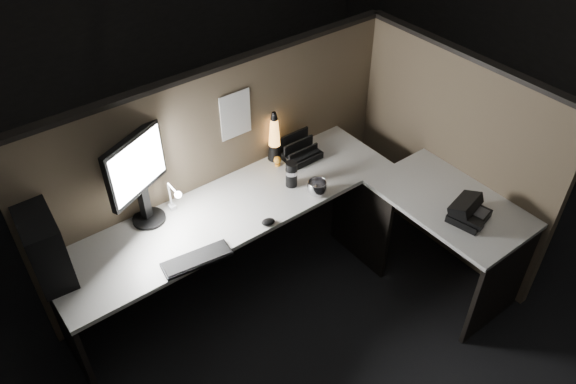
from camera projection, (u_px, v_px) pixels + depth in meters
floor at (307, 330)px, 3.70m from camera, size 6.00×6.00×0.00m
room_shell at (314, 122)px, 2.65m from camera, size 6.00×6.00×6.00m
partition_back at (223, 171)px, 3.78m from camera, size 2.66×0.06×1.50m
partition_right at (449, 158)px, 3.89m from camera, size 0.06×1.66×1.50m
desk at (306, 234)px, 3.56m from camera, size 2.60×1.60×0.73m
pc_tower at (44, 246)px, 2.98m from camera, size 0.21×0.41×0.41m
monitor at (138, 171)px, 3.21m from camera, size 0.45×0.23×0.61m
keyboard at (197, 259)px, 3.17m from camera, size 0.41×0.19×0.02m
mouse at (268, 222)px, 3.40m from camera, size 0.10×0.08×0.03m
clip_lamp at (174, 198)px, 3.40m from camera, size 0.04×0.17×0.22m
organizer at (299, 152)px, 3.91m from camera, size 0.25×0.22×0.19m
lava_lamp at (274, 140)px, 3.82m from camera, size 0.10×0.10×0.37m
travel_mug at (291, 174)px, 3.64m from camera, size 0.08×0.08×0.18m
steel_mug at (317, 188)px, 3.59m from camera, size 0.16×0.16×0.10m
figurine at (277, 160)px, 3.83m from camera, size 0.05×0.05×0.05m
pinned_paper at (236, 115)px, 3.54m from camera, size 0.22×0.00×0.32m
desk_phone at (468, 212)px, 3.42m from camera, size 0.27×0.27×0.14m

